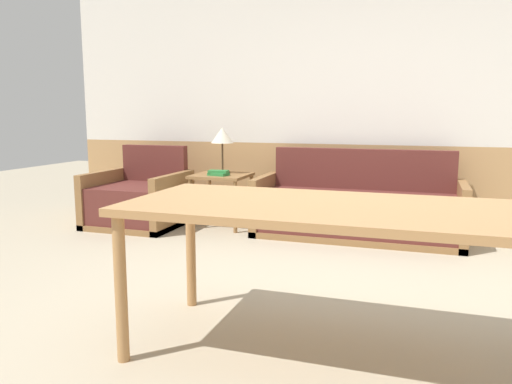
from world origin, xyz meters
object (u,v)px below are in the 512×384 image
(couch, at_px, (357,210))
(armchair, at_px, (139,201))
(table_lamp, at_px, (222,137))
(dining_table, at_px, (336,219))
(side_table, at_px, (221,182))

(couch, relative_size, armchair, 2.12)
(table_lamp, distance_m, dining_table, 3.16)
(armchair, bearing_deg, side_table, 14.77)
(side_table, bearing_deg, couch, -0.55)
(table_lamp, height_order, dining_table, table_lamp)
(armchair, height_order, side_table, armchair)
(couch, distance_m, armchair, 2.34)
(couch, relative_size, side_table, 3.51)
(side_table, bearing_deg, armchair, -163.71)
(couch, distance_m, side_table, 1.47)
(side_table, relative_size, table_lamp, 1.15)
(armchair, xyz_separation_m, side_table, (0.87, 0.26, 0.21))
(couch, distance_m, dining_table, 2.59)
(armchair, distance_m, dining_table, 3.46)
(couch, relative_size, table_lamp, 4.04)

